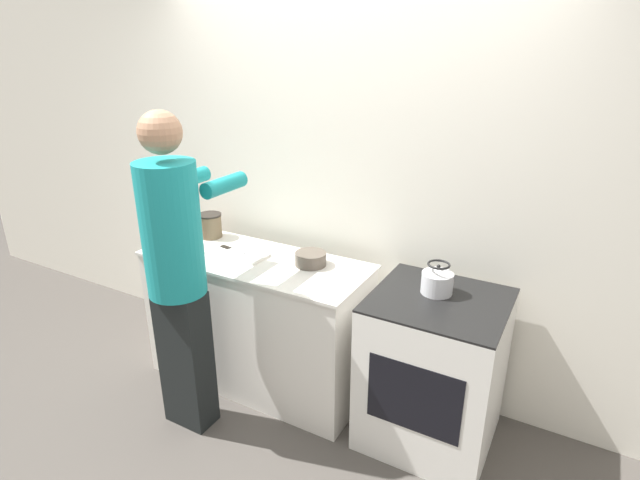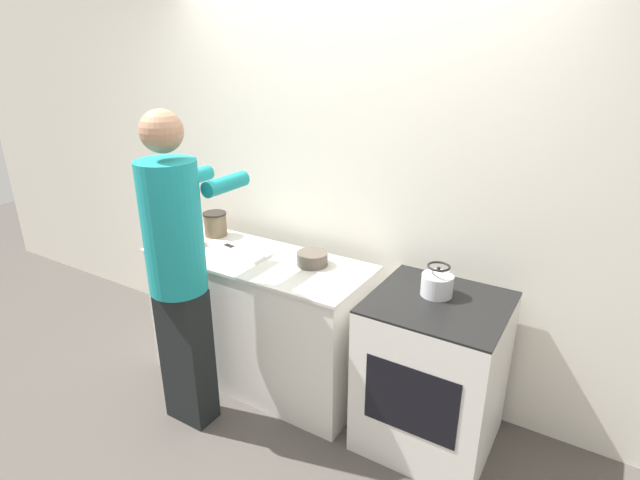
{
  "view_description": "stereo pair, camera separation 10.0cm",
  "coord_description": "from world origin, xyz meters",
  "px_view_note": "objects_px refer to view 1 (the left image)",
  "views": [
    {
      "loc": [
        1.34,
        -1.99,
        2.12
      ],
      "look_at": [
        0.12,
        0.19,
        1.14
      ],
      "focal_mm": 28.0,
      "sensor_mm": 36.0,
      "label": 1
    },
    {
      "loc": [
        1.43,
        -1.94,
        2.12
      ],
      "look_at": [
        0.12,
        0.19,
        1.14
      ],
      "focal_mm": 28.0,
      "sensor_mm": 36.0,
      "label": 2
    }
  ],
  "objects_px": {
    "canister_jar": "(210,225)",
    "person": "(177,267)",
    "cutting_board": "(237,253)",
    "kettle": "(437,281)",
    "knife": "(232,249)",
    "oven": "(433,370)",
    "bowl_prep": "(311,259)"
  },
  "relations": [
    {
      "from": "person",
      "to": "canister_jar",
      "type": "height_order",
      "value": "person"
    },
    {
      "from": "oven",
      "to": "bowl_prep",
      "type": "height_order",
      "value": "bowl_prep"
    },
    {
      "from": "canister_jar",
      "to": "person",
      "type": "bearing_deg",
      "value": -62.26
    },
    {
      "from": "oven",
      "to": "person",
      "type": "bearing_deg",
      "value": -156.32
    },
    {
      "from": "cutting_board",
      "to": "knife",
      "type": "distance_m",
      "value": 0.05
    },
    {
      "from": "person",
      "to": "cutting_board",
      "type": "xyz_separation_m",
      "value": [
        -0.0,
        0.51,
        -0.11
      ]
    },
    {
      "from": "oven",
      "to": "kettle",
      "type": "distance_m",
      "value": 0.52
    },
    {
      "from": "person",
      "to": "bowl_prep",
      "type": "distance_m",
      "value": 0.77
    },
    {
      "from": "oven",
      "to": "person",
      "type": "height_order",
      "value": "person"
    },
    {
      "from": "knife",
      "to": "person",
      "type": "bearing_deg",
      "value": -75.25
    },
    {
      "from": "knife",
      "to": "canister_jar",
      "type": "height_order",
      "value": "canister_jar"
    },
    {
      "from": "bowl_prep",
      "to": "canister_jar",
      "type": "distance_m",
      "value": 0.84
    },
    {
      "from": "person",
      "to": "canister_jar",
      "type": "relative_size",
      "value": 11.19
    },
    {
      "from": "knife",
      "to": "bowl_prep",
      "type": "xyz_separation_m",
      "value": [
        0.53,
        0.08,
        0.02
      ]
    },
    {
      "from": "cutting_board",
      "to": "oven",
      "type": "bearing_deg",
      "value": 2.46
    },
    {
      "from": "cutting_board",
      "to": "kettle",
      "type": "relative_size",
      "value": 2.33
    },
    {
      "from": "canister_jar",
      "to": "knife",
      "type": "bearing_deg",
      "value": -26.42
    },
    {
      "from": "oven",
      "to": "person",
      "type": "relative_size",
      "value": 0.48
    },
    {
      "from": "bowl_prep",
      "to": "person",
      "type": "bearing_deg",
      "value": -128.66
    },
    {
      "from": "oven",
      "to": "canister_jar",
      "type": "bearing_deg",
      "value": 176.08
    },
    {
      "from": "bowl_prep",
      "to": "canister_jar",
      "type": "xyz_separation_m",
      "value": [
        -0.84,
        0.07,
        0.04
      ]
    },
    {
      "from": "cutting_board",
      "to": "knife",
      "type": "bearing_deg",
      "value": 161.31
    },
    {
      "from": "person",
      "to": "canister_jar",
      "type": "distance_m",
      "value": 0.76
    },
    {
      "from": "canister_jar",
      "to": "kettle",
      "type": "bearing_deg",
      "value": -1.85
    },
    {
      "from": "knife",
      "to": "bowl_prep",
      "type": "bearing_deg",
      "value": 17.61
    },
    {
      "from": "person",
      "to": "bowl_prep",
      "type": "xyz_separation_m",
      "value": [
        0.48,
        0.6,
        -0.08
      ]
    },
    {
      "from": "kettle",
      "to": "person",
      "type": "bearing_deg",
      "value": -153.41
    },
    {
      "from": "oven",
      "to": "cutting_board",
      "type": "bearing_deg",
      "value": -177.54
    },
    {
      "from": "cutting_board",
      "to": "kettle",
      "type": "height_order",
      "value": "kettle"
    },
    {
      "from": "bowl_prep",
      "to": "oven",
      "type": "bearing_deg",
      "value": -2.76
    },
    {
      "from": "knife",
      "to": "kettle",
      "type": "relative_size",
      "value": 1.23
    },
    {
      "from": "knife",
      "to": "canister_jar",
      "type": "distance_m",
      "value": 0.35
    }
  ]
}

